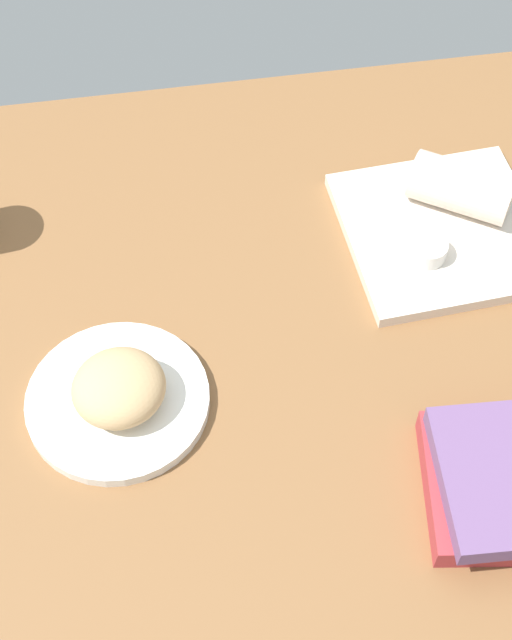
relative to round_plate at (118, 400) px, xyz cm
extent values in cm
cube|color=brown|center=(-12.60, -5.21, -2.70)|extent=(110.00, 90.00, 4.00)
cylinder|color=white|center=(0.00, 0.00, 0.00)|extent=(19.81, 19.81, 1.40)
ellipsoid|color=tan|center=(-0.44, 0.50, 3.30)|extent=(13.28, 13.17, 5.20)
cube|color=silver|center=(-41.05, -17.74, 0.10)|extent=(24.83, 24.83, 1.60)
cylinder|color=silver|center=(-37.74, -13.65, 2.00)|extent=(4.70, 4.70, 2.21)
cylinder|color=#D85528|center=(-37.74, -13.65, 2.81)|extent=(3.86, 3.86, 0.40)
cylinder|color=beige|center=(-43.70, -21.01, 3.94)|extent=(13.58, 11.80, 6.07)
camera|label=1|loc=(-6.32, 54.27, 87.57)|focal=53.15mm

